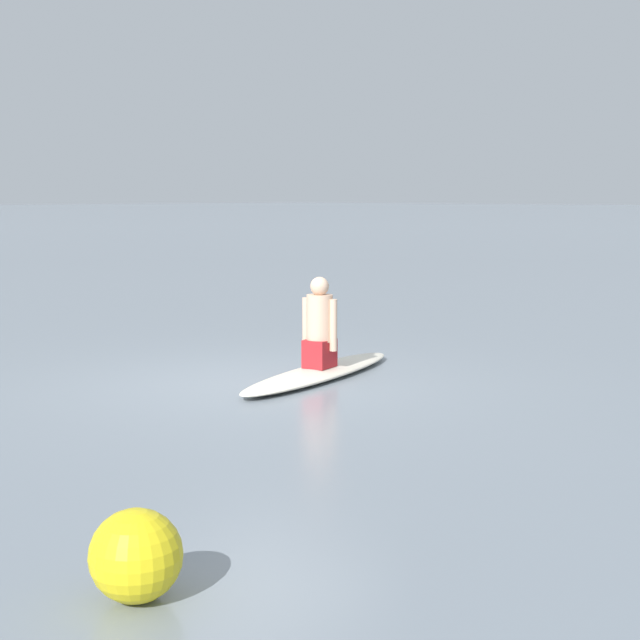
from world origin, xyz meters
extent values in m
plane|color=gray|center=(0.00, 0.00, 0.00)|extent=(400.00, 400.00, 0.00)
ellipsoid|color=silver|center=(0.28, 0.75, 0.06)|extent=(1.26, 3.11, 0.12)
cube|color=#A51E23|center=(0.28, 0.75, 0.29)|extent=(0.35, 0.40, 0.32)
cylinder|color=#D6AD8E|center=(0.28, 0.75, 0.70)|extent=(0.36, 0.36, 0.54)
sphere|color=#D6AD8E|center=(0.28, 0.75, 1.06)|extent=(0.22, 0.22, 0.22)
cylinder|color=#D6AD8E|center=(0.11, 0.71, 0.63)|extent=(0.10, 0.10, 0.59)
cylinder|color=#D6AD8E|center=(0.46, 0.79, 0.63)|extent=(0.10, 0.10, 0.59)
sphere|color=yellow|center=(3.74, -4.24, 0.24)|extent=(0.49, 0.49, 0.49)
camera|label=1|loc=(7.62, -6.92, 2.09)|focal=52.44mm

